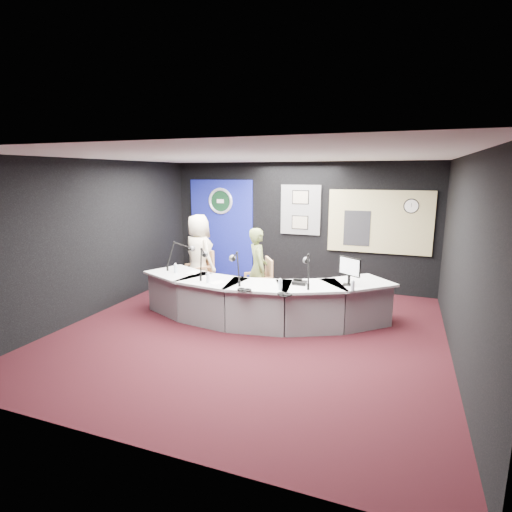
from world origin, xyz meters
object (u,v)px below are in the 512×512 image
at_px(broadcast_desk, 259,300).
at_px(person_man, 199,255).
at_px(armchair_right, 258,282).
at_px(person_woman, 258,268).
at_px(armchair_left, 199,273).

xyz_separation_m(broadcast_desk, person_man, (-1.73, 1.02, 0.48)).
xyz_separation_m(armchair_right, person_woman, (0.00, 0.00, 0.27)).
bearing_deg(broadcast_desk, armchair_left, 149.42).
xyz_separation_m(broadcast_desk, armchair_left, (-1.73, 1.02, 0.10)).
height_order(person_man, person_woman, person_man).
distance_m(person_man, person_woman, 1.51).
relative_size(person_man, person_woman, 1.11).
relative_size(armchair_right, person_woman, 0.65).
bearing_deg(person_man, armchair_right, -166.37).
bearing_deg(armchair_left, person_woman, 21.81).
xyz_separation_m(armchair_left, person_man, (0.00, 0.00, 0.39)).
bearing_deg(armchair_right, armchair_left, -136.95).
distance_m(armchair_right, person_woman, 0.27).
xyz_separation_m(armchair_right, person_man, (-1.47, 0.37, 0.35)).
distance_m(armchair_left, person_woman, 1.54).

